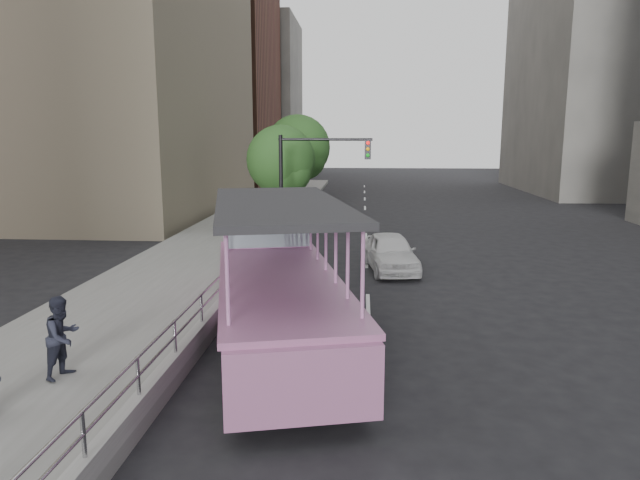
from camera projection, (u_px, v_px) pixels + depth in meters
ground at (328, 351)px, 13.89m from camera, size 160.00×160.00×0.00m
sidewalk at (207, 256)px, 24.09m from camera, size 5.50×80.00×0.30m
kerb_wall at (222, 305)px, 15.99m from camera, size 0.24×30.00×0.36m
guardrail at (221, 282)px, 15.87m from camera, size 0.07×22.00×0.71m
duck_boat at (275, 284)px, 14.85m from camera, size 5.16×11.41×3.69m
car at (391, 252)px, 22.05m from camera, size 2.33×4.49×1.46m
pedestrian_mid at (63, 337)px, 11.56m from camera, size 0.84×0.97×1.70m
parking_sign at (274, 218)px, 23.58m from camera, size 0.27×0.61×2.89m
traffic_signal at (307, 173)px, 25.64m from camera, size 4.20×0.32×5.20m
street_tree_near at (283, 162)px, 29.06m from camera, size 3.52×3.52×5.72m
street_tree_far at (299, 150)px, 34.85m from camera, size 3.97×3.97×6.45m
midrise_brick at (185, 60)px, 59.93m from camera, size 18.00×16.00×26.00m
midrise_stone_b at (237, 99)px, 76.02m from camera, size 16.00×14.00×20.00m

